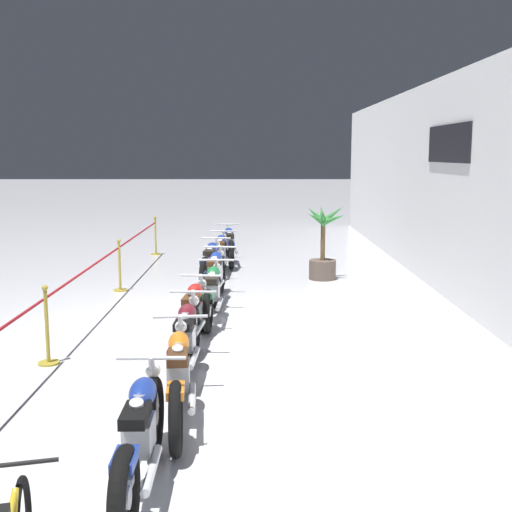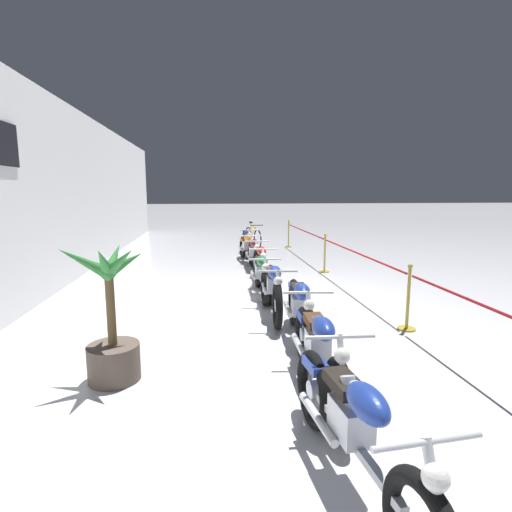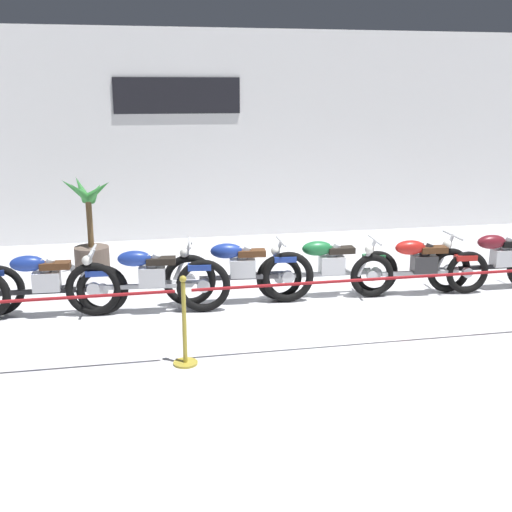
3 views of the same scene
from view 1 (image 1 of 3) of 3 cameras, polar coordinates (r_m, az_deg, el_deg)
ground_plane at (r=10.77m, az=-7.48°, el=-5.63°), size 120.00×120.00×0.00m
back_wall at (r=11.01m, az=19.88°, el=5.32°), size 28.00×0.29×4.20m
motorcycle_blue_0 at (r=15.97m, az=-2.38°, el=0.96°), size 2.35×0.63×0.94m
motorcycle_blue_1 at (r=14.55m, az=-3.16°, el=0.13°), size 2.27×0.62×0.93m
motorcycle_blue_2 at (r=13.16m, az=-4.02°, el=-0.74°), size 2.27×0.62×0.96m
motorcycle_blue_3 at (r=11.88m, az=-3.65°, el=-1.80°), size 2.20×0.62×0.96m
motorcycle_green_4 at (r=10.55m, az=-3.86°, el=-3.30°), size 2.19×0.62×0.92m
motorcycle_red_5 at (r=9.22m, az=-5.57°, el=-5.18°), size 2.16×0.62×0.91m
motorcycle_maroon_6 at (r=7.92m, az=-6.24°, el=-7.54°), size 2.40×0.62×0.93m
motorcycle_orange_7 at (r=6.73m, az=-6.86°, el=-10.60°), size 2.29×0.62×0.92m
motorcycle_blue_8 at (r=5.42m, az=-10.21°, el=-15.71°), size 2.13×0.62×0.94m
potted_palm_left_of_row at (r=14.05m, az=5.98°, el=0.48°), size 0.87×0.88×1.66m
stanchion_far_left at (r=12.22m, az=-12.88°, el=-0.35°), size 14.18×0.28×1.05m
stanchion_mid_left at (r=13.10m, az=-12.01°, el=-1.52°), size 0.28×0.28×1.05m
stanchion_mid_right at (r=8.83m, az=-18.05°, el=-6.90°), size 0.28×0.28×1.05m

